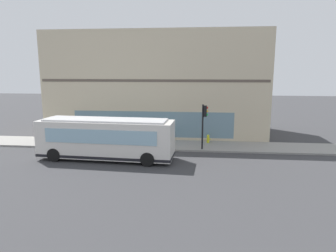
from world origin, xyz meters
The scene contains 8 objects.
ground centered at (0.00, 0.00, 0.00)m, with size 120.00×120.00×0.00m, color #38383A.
sidewalk_curb centered at (4.36, 0.00, 0.07)m, with size 3.51×40.00×0.15m, color gray.
building_corner centered at (10.56, 0.00, 5.13)m, with size 8.96×21.48×10.27m.
city_bus_nearside centered at (-0.11, 2.52, 1.55)m, with size 3.09×10.17×3.07m.
traffic_light_near_corner centered at (3.10, -4.76, 2.74)m, with size 0.32×0.49×3.71m.
fire_hydrant centered at (5.34, -5.19, 0.51)m, with size 0.35×0.35×0.74m.
pedestrian_by_light_pole centered at (4.20, -0.03, 1.18)m, with size 0.32×0.32×1.78m.
pedestrian_near_building_entrance centered at (4.44, 8.57, 1.15)m, with size 0.32×0.32×1.74m.
Camera 1 is at (-21.30, -4.32, 6.60)m, focal length 32.16 mm.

